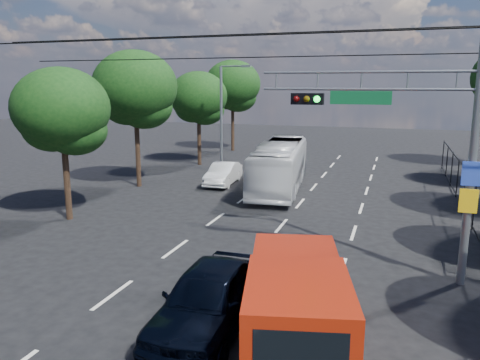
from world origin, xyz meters
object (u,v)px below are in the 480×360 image
at_px(navy_hatchback, 208,298).
at_px(signal_mast, 431,107).
at_px(white_bus, 280,165).
at_px(white_van, 223,174).
at_px(red_pickup, 296,304).

bearing_deg(navy_hatchback, signal_mast, 42.83).
distance_m(white_bus, white_van, 3.57).
xyz_separation_m(red_pickup, white_van, (-7.80, 16.21, -0.50)).
height_order(white_bus, white_van, white_bus).
bearing_deg(signal_mast, white_bus, 122.87).
distance_m(navy_hatchback, white_bus, 15.94).
bearing_deg(signal_mast, red_pickup, -118.23).
bearing_deg(signal_mast, navy_hatchback, -135.65).
bearing_deg(red_pickup, signal_mast, 61.77).
relative_size(signal_mast, white_van, 2.43).
bearing_deg(white_van, signal_mast, -49.91).
bearing_deg(white_bus, navy_hatchback, -89.08).
xyz_separation_m(signal_mast, white_van, (-10.56, 11.07, -4.60)).
bearing_deg(red_pickup, white_bus, 104.99).
xyz_separation_m(navy_hatchback, white_bus, (-2.10, 15.79, 0.55)).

